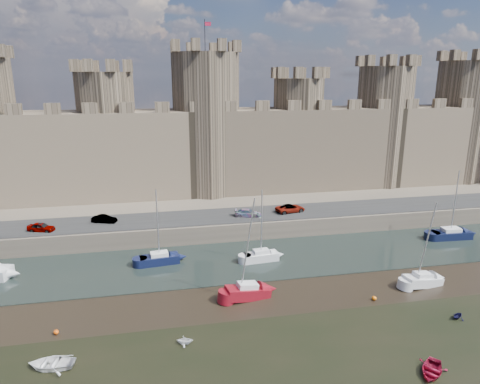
{
  "coord_description": "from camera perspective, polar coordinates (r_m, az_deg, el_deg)",
  "views": [
    {
      "loc": [
        -6.4,
        -23.48,
        22.1
      ],
      "look_at": [
        2.55,
        22.0,
        9.34
      ],
      "focal_mm": 32.0,
      "sensor_mm": 36.0,
      "label": 1
    }
  ],
  "objects": [
    {
      "name": "buoy_1",
      "position": [
        42.76,
        -23.31,
        -16.78
      ],
      "size": [
        0.45,
        0.45,
        0.45
      ],
      "primitive_type": "sphere",
      "color": "#E44E0A",
      "rests_on": "ground"
    },
    {
      "name": "sailboat_1",
      "position": [
        52.93,
        -10.69,
        -8.68
      ],
      "size": [
        4.78,
        2.29,
        9.25
      ],
      "rotation": [
        0.0,
        0.0,
        0.11
      ],
      "color": "black",
      "rests_on": "ground"
    },
    {
      "name": "sailboat_2",
      "position": [
        52.88,
        2.83,
        -8.45
      ],
      "size": [
        4.29,
        1.96,
        9.0
      ],
      "rotation": [
        0.0,
        0.0,
        0.08
      ],
      "color": "silver",
      "rests_on": "ground"
    },
    {
      "name": "dinghy_6",
      "position": [
        38.78,
        -23.86,
        -20.17
      ],
      "size": [
        4.07,
        3.28,
        0.75
      ],
      "primitive_type": "imported",
      "rotation": [
        1.57,
        0.0,
        4.5
      ],
      "color": "white",
      "rests_on": "ground"
    },
    {
      "name": "sailboat_4",
      "position": [
        44.75,
        1.01,
        -13.07
      ],
      "size": [
        4.8,
        2.51,
        10.69
      ],
      "rotation": [
        0.0,
        0.0,
        0.17
      ],
      "color": "maroon",
      "rests_on": "ground"
    },
    {
      "name": "dinghy_7",
      "position": [
        46.29,
        27.05,
        -14.49
      ],
      "size": [
        1.64,
        1.55,
        0.69
      ],
      "primitive_type": "imported",
      "rotation": [
        1.57,
        0.0,
        1.98
      ],
      "color": "black",
      "rests_on": "ground"
    },
    {
      "name": "water_channel",
      "position": [
        52.75,
        -3.18,
        -9.36
      ],
      "size": [
        160.0,
        12.0,
        0.08
      ],
      "primitive_type": "cube",
      "color": "black",
      "rests_on": "ground"
    },
    {
      "name": "dinghy_4",
      "position": [
        38.21,
        24.17,
        -20.91
      ],
      "size": [
        3.61,
        3.65,
        0.62
      ],
      "primitive_type": "imported",
      "rotation": [
        1.57,
        0.0,
        5.52
      ],
      "color": "maroon",
      "rests_on": "ground"
    },
    {
      "name": "road",
      "position": [
        61.05,
        -4.54,
        -3.33
      ],
      "size": [
        160.0,
        7.0,
        0.1
      ],
      "primitive_type": "cube",
      "color": "black",
      "rests_on": "quay"
    },
    {
      "name": "car_2",
      "position": [
        60.94,
        1.09,
        -2.83
      ],
      "size": [
        4.04,
        2.36,
        1.1
      ],
      "primitive_type": "imported",
      "rotation": [
        0.0,
        0.0,
        1.34
      ],
      "color": "gray",
      "rests_on": "quay"
    },
    {
      "name": "buoy_3",
      "position": [
        46.6,
        17.45,
        -13.37
      ],
      "size": [
        0.46,
        0.46,
        0.46
      ],
      "primitive_type": "sphere",
      "color": "orange",
      "rests_on": "ground"
    },
    {
      "name": "sailboat_5",
      "position": [
        51.13,
        23.12,
        -10.69
      ],
      "size": [
        4.58,
        2.33,
        9.44
      ],
      "rotation": [
        0.0,
        0.0,
        0.15
      ],
      "color": "silver",
      "rests_on": "ground"
    },
    {
      "name": "castle",
      "position": [
        72.47,
        -6.51,
        7.02
      ],
      "size": [
        108.5,
        11.0,
        29.0
      ],
      "color": "#42382B",
      "rests_on": "quay"
    },
    {
      "name": "dinghy_3",
      "position": [
        38.57,
        -7.39,
        -19.03
      ],
      "size": [
        1.8,
        1.68,
        0.77
      ],
      "primitive_type": "imported",
      "rotation": [
        1.57,
        0.0,
        1.22
      ],
      "color": "white",
      "rests_on": "ground"
    },
    {
      "name": "sailboat_3",
      "position": [
        66.47,
        26.27,
        -5.0
      ],
      "size": [
        5.61,
        2.42,
        9.65
      ],
      "rotation": [
        0.0,
        0.0,
        -0.05
      ],
      "color": "black",
      "rests_on": "ground"
    },
    {
      "name": "car_0",
      "position": [
        60.97,
        -24.99,
        -4.28
      ],
      "size": [
        3.7,
        2.38,
        1.17
      ],
      "primitive_type": "imported",
      "rotation": [
        0.0,
        0.0,
        1.26
      ],
      "color": "gray",
      "rests_on": "quay"
    },
    {
      "name": "car_1",
      "position": [
        61.29,
        -17.65,
        -3.47
      ],
      "size": [
        3.56,
        2.17,
        1.11
      ],
      "primitive_type": "imported",
      "rotation": [
        0.0,
        0.0,
        1.25
      ],
      "color": "gray",
      "rests_on": "quay"
    },
    {
      "name": "quay",
      "position": [
        86.28,
        -6.55,
        1.31
      ],
      "size": [
        160.0,
        60.0,
        2.5
      ],
      "primitive_type": "cube",
      "color": "#4C443A",
      "rests_on": "ground"
    },
    {
      "name": "car_3",
      "position": [
        63.29,
        6.73,
        -2.18
      ],
      "size": [
        4.71,
        2.89,
        1.22
      ],
      "primitive_type": "imported",
      "rotation": [
        0.0,
        0.0,
        1.78
      ],
      "color": "gray",
      "rests_on": "quay"
    }
  ]
}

